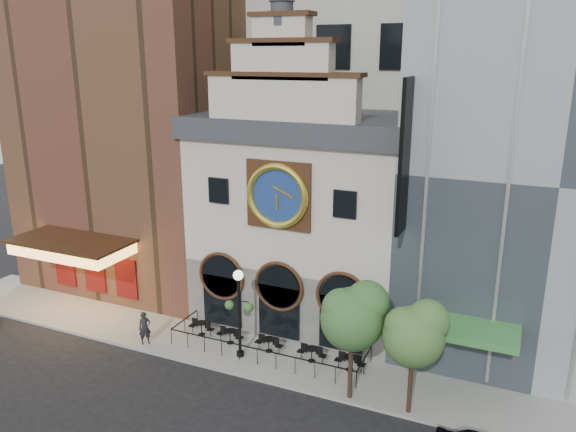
# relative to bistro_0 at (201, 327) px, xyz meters

# --- Properties ---
(ground) EXTENTS (120.00, 120.00, 0.00)m
(ground) POSITION_rel_bistro_0_xyz_m (4.37, -2.79, -0.61)
(ground) COLOR black
(ground) RESTS_ON ground
(sidewalk) EXTENTS (44.00, 5.00, 0.15)m
(sidewalk) POSITION_rel_bistro_0_xyz_m (4.37, -0.29, -0.54)
(sidewalk) COLOR gray
(sidewalk) RESTS_ON ground
(clock_building) EXTENTS (12.60, 8.78, 18.65)m
(clock_building) POSITION_rel_bistro_0_xyz_m (4.37, 5.03, 6.07)
(clock_building) COLOR #605E5B
(clock_building) RESTS_ON ground
(theater_building) EXTENTS (14.00, 15.60, 25.00)m
(theater_building) POSITION_rel_bistro_0_xyz_m (-8.63, 7.17, 11.99)
(theater_building) COLOR brown
(theater_building) RESTS_ON ground
(retail_building) EXTENTS (14.00, 14.40, 20.00)m
(retail_building) POSITION_rel_bistro_0_xyz_m (17.36, 7.20, 9.53)
(retail_building) COLOR gray
(retail_building) RESTS_ON ground
(cafe_railing) EXTENTS (10.60, 2.60, 0.90)m
(cafe_railing) POSITION_rel_bistro_0_xyz_m (4.37, -0.29, -0.01)
(cafe_railing) COLOR black
(cafe_railing) RESTS_ON sidewalk
(bistro_0) EXTENTS (1.58, 0.68, 0.90)m
(bistro_0) POSITION_rel_bistro_0_xyz_m (0.00, 0.00, 0.00)
(bistro_0) COLOR black
(bistro_0) RESTS_ON sidewalk
(bistro_1) EXTENTS (1.58, 0.68, 0.90)m
(bistro_1) POSITION_rel_bistro_0_xyz_m (1.96, -0.18, 0.00)
(bistro_1) COLOR black
(bistro_1) RESTS_ON sidewalk
(bistro_2) EXTENTS (1.58, 0.68, 0.90)m
(bistro_2) POSITION_rel_bistro_0_xyz_m (4.33, -0.14, 0.00)
(bistro_2) COLOR black
(bistro_2) RESTS_ON sidewalk
(bistro_3) EXTENTS (1.58, 0.68, 0.90)m
(bistro_3) POSITION_rel_bistro_0_xyz_m (6.82, -0.15, 0.00)
(bistro_3) COLOR black
(bistro_3) RESTS_ON sidewalk
(bistro_4) EXTENTS (1.58, 0.68, 0.90)m
(bistro_4) POSITION_rel_bistro_0_xyz_m (8.89, -0.16, 0.00)
(bistro_4) COLOR black
(bistro_4) RESTS_ON sidewalk
(pedestrian) EXTENTS (0.79, 0.81, 1.87)m
(pedestrian) POSITION_rel_bistro_0_xyz_m (-2.29, -2.12, 0.47)
(pedestrian) COLOR black
(pedestrian) RESTS_ON sidewalk
(lamppost) EXTENTS (1.55, 0.63, 4.86)m
(lamppost) POSITION_rel_bistro_0_xyz_m (3.14, -1.18, 2.54)
(lamppost) COLOR black
(lamppost) RESTS_ON sidewalk
(tree_left) EXTENTS (3.00, 2.89, 5.78)m
(tree_left) POSITION_rel_bistro_0_xyz_m (9.66, -2.36, 3.78)
(tree_left) COLOR #382619
(tree_left) RESTS_ON sidewalk
(tree_right) EXTENTS (2.80, 2.69, 5.39)m
(tree_right) POSITION_rel_bistro_0_xyz_m (12.41, -2.36, 3.49)
(tree_right) COLOR #382619
(tree_right) RESTS_ON sidewalk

